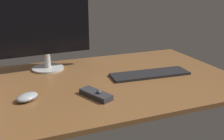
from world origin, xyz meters
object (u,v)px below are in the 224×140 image
monitor (44,23)px  computer_mouse (27,97)px  media_remote (96,94)px  keyboard (150,74)px

monitor → computer_mouse: monitor is taller
computer_mouse → media_remote: media_remote is taller
keyboard → media_remote: size_ratio=2.52×
monitor → computer_mouse: bearing=-114.0°
keyboard → computer_mouse: 63.41cm
computer_mouse → media_remote: size_ratio=0.58×
computer_mouse → keyboard: bearing=-27.5°
keyboard → monitor: bearing=152.3°
keyboard → media_remote: bearing=-152.1°
keyboard → computer_mouse: size_ratio=4.34×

